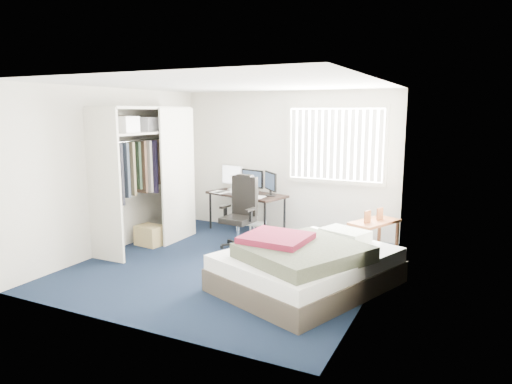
{
  "coord_description": "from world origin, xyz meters",
  "views": [
    {
      "loc": [
        3.02,
        -5.41,
        2.15
      ],
      "look_at": [
        0.21,
        0.4,
        1.0
      ],
      "focal_mm": 32.0,
      "sensor_mm": 36.0,
      "label": 1
    }
  ],
  "objects_px": {
    "desk": "(247,191)",
    "nightstand": "(374,225)",
    "bed": "(306,265)",
    "office_chair": "(240,219)"
  },
  "relations": [
    {
      "from": "desk",
      "to": "nightstand",
      "type": "xyz_separation_m",
      "value": [
        2.36,
        -0.49,
        -0.26
      ]
    },
    {
      "from": "nightstand",
      "to": "bed",
      "type": "bearing_deg",
      "value": -107.58
    },
    {
      "from": "desk",
      "to": "bed",
      "type": "relative_size",
      "value": 0.62
    },
    {
      "from": "desk",
      "to": "office_chair",
      "type": "bearing_deg",
      "value": -70.37
    },
    {
      "from": "office_chair",
      "to": "nightstand",
      "type": "bearing_deg",
      "value": 10.14
    },
    {
      "from": "office_chair",
      "to": "nightstand",
      "type": "xyz_separation_m",
      "value": [
        2.05,
        0.37,
        0.04
      ]
    },
    {
      "from": "desk",
      "to": "bed",
      "type": "xyz_separation_m",
      "value": [
        1.86,
        -2.07,
        -0.45
      ]
    },
    {
      "from": "desk",
      "to": "nightstand",
      "type": "relative_size",
      "value": 1.73
    },
    {
      "from": "bed",
      "to": "nightstand",
      "type": "bearing_deg",
      "value": 72.42
    },
    {
      "from": "desk",
      "to": "office_chair",
      "type": "relative_size",
      "value": 1.35
    }
  ]
}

